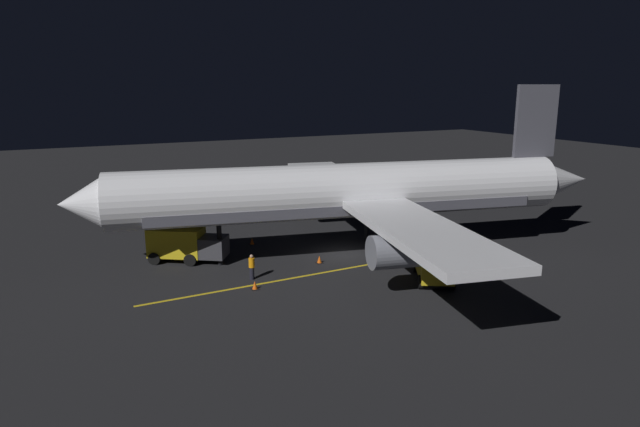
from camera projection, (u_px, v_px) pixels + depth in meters
name	position (u px, v px, depth m)	size (l,w,h in m)	color
ground_plane	(343.00, 256.00, 42.58)	(180.00, 180.00, 0.20)	black
apron_guide_stripe	(313.00, 274.00, 38.24)	(0.24, 24.01, 0.01)	gold
airliner	(352.00, 193.00, 41.61)	(36.25, 40.94, 12.79)	white
baggage_truck	(184.00, 245.00, 40.80)	(4.86, 5.84, 2.54)	gold
catering_truck	(432.00, 260.00, 37.45)	(6.59, 5.03, 2.35)	gold
ground_crew_worker	(252.00, 267.00, 37.10)	(0.40, 0.40, 1.74)	black
traffic_cone_near_left	(255.00, 286.00, 35.43)	(0.50, 0.50, 0.55)	#EA590F
traffic_cone_near_right	(170.00, 251.00, 42.86)	(0.50, 0.50, 0.55)	#EA590F
traffic_cone_under_wing	(252.00, 241.00, 45.33)	(0.50, 0.50, 0.55)	#EA590F
traffic_cone_far	(319.00, 260.00, 40.63)	(0.50, 0.50, 0.55)	#EA590F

